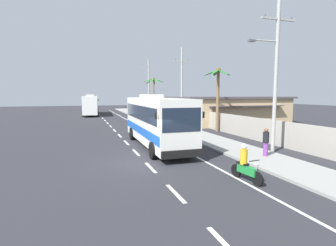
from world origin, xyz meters
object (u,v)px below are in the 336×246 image
(motorcycle_trailing, at_px, (153,124))
(palm_nearest, at_px, (153,88))
(utility_pole_far, at_px, (149,86))
(coach_bus_far_lane, at_px, (91,104))
(pedestrian_midwalk, at_px, (192,121))
(utility_pole_mid, at_px, (182,86))
(coach_bus_foreground, at_px, (156,119))
(pedestrian_near_kerb, at_px, (266,141))
(pedestrian_far_walk, at_px, (155,116))
(motorcycle_beside_bus, at_px, (246,166))
(utility_pole_nearest, at_px, (275,73))
(roadside_building, at_px, (228,110))
(palm_second, at_px, (218,88))

(motorcycle_trailing, relative_size, palm_nearest, 0.30)
(utility_pole_far, height_order, palm_nearest, utility_pole_far)
(coach_bus_far_lane, bearing_deg, pedestrian_midwalk, -70.42)
(pedestrian_midwalk, relative_size, utility_pole_mid, 0.18)
(coach_bus_foreground, height_order, pedestrian_near_kerb, coach_bus_foreground)
(motorcycle_trailing, relative_size, pedestrian_far_walk, 1.26)
(coach_bus_foreground, bearing_deg, pedestrian_near_kerb, -47.72)
(motorcycle_beside_bus, xyz_separation_m, pedestrian_midwalk, (4.25, 15.30, 0.37))
(coach_bus_far_lane, bearing_deg, pedestrian_far_walk, -65.96)
(coach_bus_far_lane, distance_m, utility_pole_nearest, 38.51)
(coach_bus_far_lane, distance_m, roadside_building, 26.56)
(coach_bus_far_lane, distance_m, palm_nearest, 13.61)
(palm_nearest, height_order, roadside_building, palm_nearest)
(utility_pole_far, bearing_deg, pedestrian_far_walk, -100.69)
(utility_pole_far, bearing_deg, pedestrian_midwalk, -92.12)
(coach_bus_far_lane, bearing_deg, pedestrian_near_kerb, -77.23)
(motorcycle_beside_bus, xyz_separation_m, utility_pole_nearest, (5.13, 4.32, 4.54))
(utility_pole_mid, bearing_deg, coach_bus_far_lane, 115.77)
(coach_bus_far_lane, height_order, utility_pole_mid, utility_pole_mid)
(palm_nearest, bearing_deg, pedestrian_midwalk, -91.59)
(motorcycle_trailing, height_order, utility_pole_far, utility_pole_far)
(palm_second, bearing_deg, pedestrian_midwalk, 156.58)
(coach_bus_foreground, distance_m, utility_pole_nearest, 8.77)
(motorcycle_trailing, xyz_separation_m, utility_pole_mid, (4.58, 3.13, 4.29))
(motorcycle_beside_bus, relative_size, utility_pole_far, 0.19)
(pedestrian_far_walk, bearing_deg, pedestrian_near_kerb, 171.51)
(coach_bus_far_lane, distance_m, utility_pole_far, 11.59)
(motorcycle_beside_bus, xyz_separation_m, palm_second, (6.61, 14.28, 3.80))
(pedestrian_midwalk, bearing_deg, utility_pole_nearest, 92.74)
(palm_second, bearing_deg, utility_pole_nearest, -98.43)
(utility_pole_mid, bearing_deg, utility_pole_nearest, -89.79)
(utility_pole_nearest, height_order, utility_pole_far, utility_pole_far)
(coach_bus_far_lane, xyz_separation_m, palm_nearest, (9.73, -9.07, 2.87))
(coach_bus_foreground, bearing_deg, roadside_building, 41.44)
(palm_nearest, xyz_separation_m, palm_second, (1.89, -17.97, -0.39))
(utility_pole_nearest, xyz_separation_m, utility_pole_far, (-0.10, 32.26, 0.10))
(palm_second, bearing_deg, utility_pole_mid, 103.98)
(coach_bus_far_lane, relative_size, palm_second, 1.90)
(coach_bus_foreground, bearing_deg, palm_second, 33.11)
(pedestrian_midwalk, height_order, roadside_building, roadside_building)
(coach_bus_far_lane, bearing_deg, palm_second, -66.76)
(pedestrian_far_walk, bearing_deg, utility_pole_nearest, 175.93)
(roadside_building, bearing_deg, coach_bus_foreground, -138.56)
(pedestrian_far_walk, distance_m, palm_nearest, 9.28)
(motorcycle_trailing, bearing_deg, palm_second, -26.41)
(pedestrian_near_kerb, relative_size, pedestrian_midwalk, 0.99)
(coach_bus_far_lane, relative_size, pedestrian_midwalk, 7.29)
(pedestrian_midwalk, xyz_separation_m, utility_pole_nearest, (0.88, -10.98, 4.17))
(coach_bus_foreground, xyz_separation_m, pedestrian_midwalk, (5.86, 6.38, -0.96))
(motorcycle_trailing, distance_m, roadside_building, 11.97)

